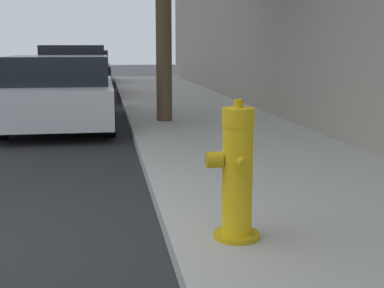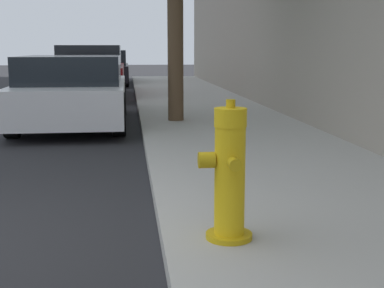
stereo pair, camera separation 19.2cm
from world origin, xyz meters
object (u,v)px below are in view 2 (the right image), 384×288
parked_car_near (73,91)px  fire_hydrant (229,176)px  parked_car_mid (92,73)px  parked_car_far (104,68)px

parked_car_near → fire_hydrant: bearing=-75.8°
fire_hydrant → parked_car_mid: size_ratio=0.21×
parked_car_far → fire_hydrant: bearing=-84.9°
parked_car_near → parked_car_far: bearing=89.5°
parked_car_mid → parked_car_far: (0.11, 5.28, -0.07)m
fire_hydrant → parked_car_near: parked_car_near is taller
fire_hydrant → parked_car_far: 16.94m
parked_car_mid → fire_hydrant: bearing=-82.1°
parked_car_near → parked_car_mid: parked_car_mid is taller
parked_car_near → parked_car_far: parked_car_far is taller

